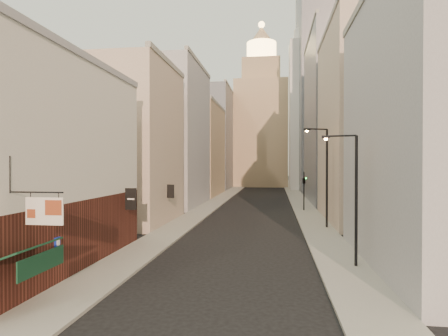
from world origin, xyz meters
TOP-DOWN VIEW (x-y plane):
  - sidewalk_left at (-6.50, 55.00)m, footprint 3.00×140.00m
  - sidewalk_right at (6.50, 55.00)m, footprint 3.00×140.00m
  - near_building_left at (-10.99, 9.00)m, footprint 8.30×23.04m
  - left_bldg_beige at (-12.00, 26.00)m, footprint 8.00×12.00m
  - left_bldg_grey at (-12.00, 42.00)m, footprint 8.00×16.00m
  - left_bldg_tan at (-12.00, 60.00)m, footprint 8.00×18.00m
  - left_bldg_wingrid at (-12.00, 80.00)m, footprint 8.00×20.00m
  - right_bldg_grey at (12.00, 12.00)m, footprint 8.00×16.00m
  - right_bldg_beige at (12.00, 30.00)m, footprint 8.00×16.00m
  - right_bldg_wingrid at (12.00, 50.00)m, footprint 8.00×20.00m
  - highrise at (18.00, 78.00)m, footprint 21.00×23.00m
  - clock_tower at (-1.00, 92.00)m, footprint 14.00×14.00m
  - white_tower at (10.00, 78.00)m, footprint 8.00×8.00m
  - streetlamp_near at (7.02, 11.64)m, footprint 2.00×0.60m
  - streetlamp_mid at (7.15, 24.81)m, footprint 2.30×1.11m
  - traffic_light_right at (6.27, 37.64)m, footprint 0.67×0.67m

SIDE VIEW (x-z plane):
  - sidewalk_left at x=-6.50m, z-range 0.00..0.15m
  - sidewalk_right at x=6.50m, z-range 0.00..0.15m
  - traffic_light_right at x=6.27m, z-range 1.41..6.41m
  - streetlamp_near at x=7.02m, z-range 0.55..8.26m
  - streetlamp_mid at x=7.15m, z-range 0.66..9.95m
  - near_building_left at x=-10.99m, z-range -0.13..12.17m
  - left_bldg_beige at x=-12.00m, z-range 0.00..16.00m
  - right_bldg_grey at x=12.00m, z-range 0.00..16.00m
  - left_bldg_tan at x=-12.00m, z-range 0.00..17.00m
  - left_bldg_grey at x=-12.00m, z-range 0.00..20.00m
  - right_bldg_beige at x=12.00m, z-range 0.00..20.00m
  - left_bldg_wingrid at x=-12.00m, z-range 0.00..24.00m
  - right_bldg_wingrid at x=12.00m, z-range 0.00..26.00m
  - clock_tower at x=-1.00m, z-range -4.82..40.08m
  - white_tower at x=10.00m, z-range -2.14..39.36m
  - highrise at x=18.00m, z-range 0.06..51.26m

